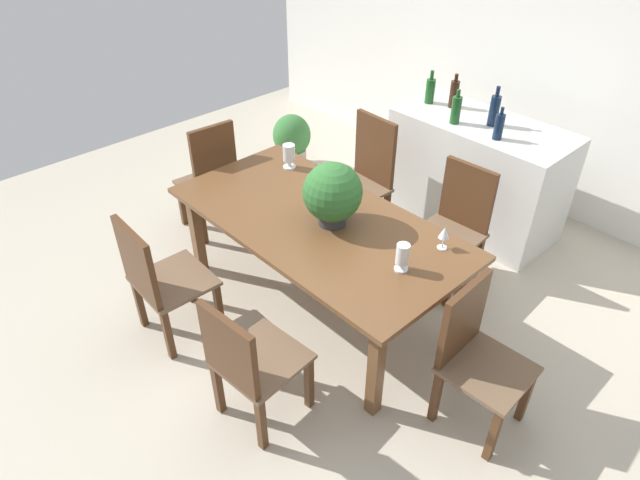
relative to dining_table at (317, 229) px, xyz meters
name	(u,v)px	position (x,y,z in m)	size (l,w,h in m)	color
ground_plane	(309,308)	(0.00, -0.09, -0.67)	(7.04, 7.04, 0.00)	#BCB29E
back_wall	(531,55)	(0.00, 2.51, 0.63)	(6.40, 0.10, 2.60)	white
dining_table	(317,229)	(0.00, 0.00, 0.00)	(2.08, 1.04, 0.75)	brown
chair_far_right	(456,221)	(0.46, 0.97, -0.15)	(0.47, 0.48, 0.94)	#4C2D19
chair_foot_end	(475,351)	(1.29, 0.00, -0.16)	(0.46, 0.46, 0.92)	#4C2D19
chair_near_right	(247,361)	(0.48, -0.96, -0.17)	(0.48, 0.49, 0.89)	#4C2D19
chair_far_left	(365,172)	(-0.46, 0.98, -0.12)	(0.49, 0.49, 1.01)	#4C2D19
chair_head_end	(211,177)	(-1.28, -0.01, -0.12)	(0.47, 0.45, 1.03)	#4C2D19
chair_near_left	(157,277)	(-0.47, -0.97, -0.15)	(0.49, 0.48, 0.93)	#4C2D19
flower_centerpiece	(333,193)	(0.10, 0.04, 0.31)	(0.39, 0.39, 0.43)	#333338
crystal_vase_left	(289,154)	(-0.67, 0.33, 0.19)	(0.10, 0.10, 0.19)	silver
crystal_vase_center_near	(402,255)	(0.72, 0.00, 0.19)	(0.08, 0.08, 0.18)	silver
wine_glass	(444,233)	(0.76, 0.35, 0.19)	(0.07, 0.07, 0.15)	silver
kitchen_counter	(476,174)	(0.11, 1.75, -0.20)	(1.45, 0.69, 0.94)	silver
wine_bottle_amber	(456,110)	(-0.06, 1.57, 0.39)	(0.08, 0.08, 0.28)	#194C1E
wine_bottle_green	(499,126)	(0.34, 1.56, 0.38)	(0.07, 0.07, 0.25)	#0F1E38
wine_bottle_clear	(454,94)	(-0.27, 1.83, 0.39)	(0.07, 0.07, 0.29)	black
wine_bottle_tall	(430,90)	(-0.46, 1.76, 0.38)	(0.08, 0.08, 0.28)	#194C1E
wine_bottle_dark	(494,110)	(0.17, 1.75, 0.40)	(0.08, 0.08, 0.32)	#0F1E38
potted_plant_floor	(292,139)	(-1.77, 1.28, -0.38)	(0.39, 0.39, 0.55)	#9E9384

